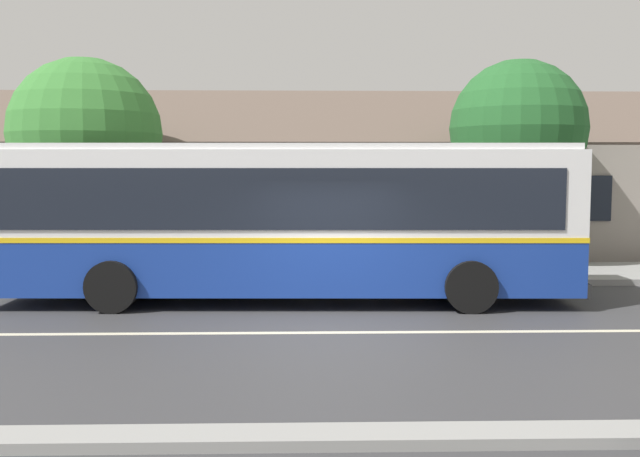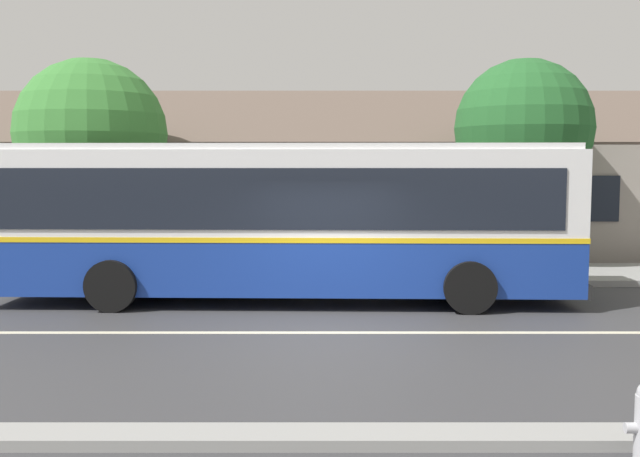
{
  "view_description": "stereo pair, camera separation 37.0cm",
  "coord_description": "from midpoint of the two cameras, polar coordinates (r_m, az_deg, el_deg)",
  "views": [
    {
      "loc": [
        -0.47,
        -11.69,
        2.77
      ],
      "look_at": [
        -0.1,
        2.95,
        1.49
      ],
      "focal_mm": 40.0,
      "sensor_mm": 36.0,
      "label": 1
    },
    {
      "loc": [
        -0.1,
        -11.69,
        2.77
      ],
      "look_at": [
        -0.1,
        2.95,
        1.49
      ],
      "focal_mm": 40.0,
      "sensor_mm": 36.0,
      "label": 2
    }
  ],
  "objects": [
    {
      "name": "street_tree_secondary",
      "position": [
        19.73,
        -18.69,
        6.78
      ],
      "size": [
        3.95,
        3.95,
        5.59
      ],
      "color": "#4C3828",
      "rests_on": "ground"
    },
    {
      "name": "transit_bus",
      "position": [
        14.64,
        -3.59,
        0.89
      ],
      "size": [
        11.79,
        2.99,
        3.21
      ],
      "color": "navy",
      "rests_on": "ground"
    },
    {
      "name": "street_tree_primary",
      "position": [
        19.78,
        15.09,
        7.33
      ],
      "size": [
        3.61,
        3.61,
        5.58
      ],
      "color": "#4C3828",
      "rests_on": "ground"
    },
    {
      "name": "ground_plane",
      "position": [
        12.01,
        -0.06,
        -8.34
      ],
      "size": [
        300.0,
        300.0,
        0.0
      ],
      "primitive_type": "plane",
      "color": "#38383A"
    },
    {
      "name": "lane_divider_stripe",
      "position": [
        12.01,
        -0.06,
        -8.32
      ],
      "size": [
        60.0,
        0.16,
        0.01
      ],
      "primitive_type": "cube",
      "color": "beige",
      "rests_on": "ground"
    },
    {
      "name": "bench_down_street",
      "position": [
        18.17,
        -17.0,
        -2.15
      ],
      "size": [
        1.88,
        0.51,
        0.94
      ],
      "color": "brown",
      "rests_on": "sidewalk_far"
    },
    {
      "name": "curb_near",
      "position": [
        7.45,
        0.85,
        -16.34
      ],
      "size": [
        60.0,
        0.5,
        0.12
      ],
      "primitive_type": "cube",
      "color": "gray",
      "rests_on": "ground"
    },
    {
      "name": "community_building",
      "position": [
        24.49,
        -3.8,
        2.77
      ],
      "size": [
        26.65,
        8.65,
        6.35
      ],
      "color": "gray",
      "rests_on": "ground"
    },
    {
      "name": "sidewalk_far",
      "position": [
        17.89,
        -0.53,
        -3.67
      ],
      "size": [
        60.0,
        3.0,
        0.15
      ],
      "primitive_type": "cube",
      "color": "gray",
      "rests_on": "ground"
    }
  ]
}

